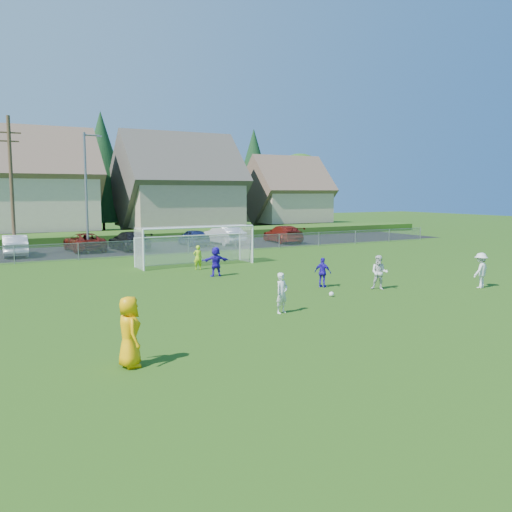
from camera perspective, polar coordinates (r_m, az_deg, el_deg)
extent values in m
plane|color=#193D0C|center=(21.09, 10.72, -6.03)|extent=(160.00, 160.00, 0.00)
plane|color=black|center=(45.46, -12.07, 0.79)|extent=(60.00, 60.00, 0.00)
cube|color=#1E420F|center=(52.61, -14.50, 1.96)|extent=(70.00, 6.00, 0.80)
sphere|color=white|center=(24.34, 7.94, -4.00)|extent=(0.22, 0.22, 0.22)
imported|color=#FFAA05|center=(14.83, -13.20, -7.78)|extent=(0.62, 0.94, 1.91)
imported|color=silver|center=(20.76, 2.73, -3.91)|extent=(0.66, 0.53, 1.57)
imported|color=silver|center=(26.35, 12.86, -1.71)|extent=(0.99, 1.01, 1.64)
imported|color=silver|center=(28.31, 22.57, -1.41)|extent=(1.22, 0.88, 1.71)
imported|color=#2A13B8|center=(26.54, 7.04, -1.73)|extent=(0.74, 0.92, 1.46)
imported|color=#2A13B8|center=(29.83, -4.25, -0.58)|extent=(1.58, 0.75, 1.64)
imported|color=#B2E41A|center=(32.51, -6.14, -0.15)|extent=(0.58, 0.43, 1.45)
imported|color=#BCBCBC|center=(42.86, -24.05, 1.03)|extent=(1.89, 4.76, 1.54)
imported|color=#551009|center=(44.40, -17.63, 1.41)|extent=(2.61, 5.24, 1.43)
imported|color=black|center=(44.25, -13.18, 1.58)|extent=(2.52, 5.35, 1.51)
imported|color=navy|center=(47.15, -6.62, 1.97)|extent=(1.67, 4.15, 1.41)
imported|color=silver|center=(47.96, -3.42, 2.22)|extent=(2.10, 5.12, 1.65)
imported|color=maroon|center=(49.71, 2.86, 2.33)|extent=(2.84, 5.59, 1.56)
cylinder|color=white|center=(32.38, -11.76, 0.59)|extent=(0.12, 0.12, 2.44)
cylinder|color=white|center=(35.24, -0.37, 1.23)|extent=(0.12, 0.12, 2.44)
cylinder|color=white|center=(33.54, -5.85, 3.00)|extent=(7.30, 0.12, 0.12)
cylinder|color=white|center=(34.13, -12.66, 0.34)|extent=(0.08, 0.08, 1.80)
cylinder|color=white|center=(36.86, -1.72, 0.97)|extent=(0.08, 0.08, 1.80)
cylinder|color=white|center=(35.25, -7.00, 2.12)|extent=(7.30, 0.08, 0.08)
cube|color=silver|center=(35.33, -6.98, 0.67)|extent=(7.30, 0.02, 1.80)
cube|color=silver|center=(33.24, -12.23, 0.74)|extent=(0.02, 1.80, 2.44)
cube|color=silver|center=(36.03, -1.06, 1.35)|extent=(0.02, 1.80, 2.44)
cube|color=silver|center=(34.37, -6.44, 3.08)|extent=(7.30, 1.80, 0.02)
cube|color=gray|center=(40.15, -9.79, 1.75)|extent=(52.00, 0.03, 0.03)
cube|color=gray|center=(40.20, -9.78, 0.93)|extent=(52.00, 0.02, 1.14)
cylinder|color=gray|center=(40.20, -9.78, 0.93)|extent=(0.06, 0.06, 1.20)
cylinder|color=gray|center=(54.60, 16.92, 2.26)|extent=(0.06, 0.06, 1.20)
cylinder|color=slate|center=(42.64, -17.44, 6.30)|extent=(0.18, 0.18, 9.00)
cylinder|color=slate|center=(42.95, -16.98, 12.06)|extent=(1.20, 0.12, 0.12)
cube|color=slate|center=(43.08, -16.18, 12.01)|extent=(0.36, 0.18, 0.12)
cylinder|color=#473321|center=(42.90, -24.33, 6.68)|extent=(0.26, 0.26, 10.00)
cube|color=#473321|center=(43.10, -24.58, 11.73)|extent=(1.60, 0.10, 0.10)
cube|color=#473321|center=(43.05, -24.54, 10.94)|extent=(1.30, 0.10, 0.10)
cube|color=#C6B58E|center=(59.19, -22.23, 5.24)|extent=(11.00, 9.00, 5.50)
pyramid|color=brown|center=(59.55, -22.57, 12.67)|extent=(12.10, 9.90, 4.96)
cube|color=tan|center=(61.89, -8.14, 5.49)|extent=(12.00, 10.00, 5.00)
pyramid|color=#4C473F|center=(62.24, -8.26, 12.89)|extent=(13.20, 11.00, 5.52)
cube|color=tan|center=(69.58, 3.22, 5.27)|extent=(9.00, 8.00, 4.00)
pyramid|color=brown|center=(69.70, 3.25, 10.55)|extent=(9.90, 8.80, 4.41)
cylinder|color=#382616|center=(67.06, -24.66, 2.73)|extent=(0.30, 0.30, 1.20)
cone|color=#143819|center=(66.97, -24.91, 7.85)|extent=(6.24, 6.24, 10.80)
cylinder|color=#382616|center=(65.66, -15.71, 3.02)|extent=(0.30, 0.30, 1.20)
cone|color=#143819|center=(65.60, -15.91, 9.04)|extent=(7.28, 7.28, 12.60)
cylinder|color=#382616|center=(70.47, -8.18, 4.57)|extent=(0.36, 0.36, 3.96)
sphere|color=#2B5B19|center=(70.45, -8.25, 8.50)|extent=(8.36, 8.36, 8.36)
cylinder|color=#382616|center=(72.95, -0.23, 3.62)|extent=(0.30, 0.30, 1.20)
cone|color=#143819|center=(72.88, -0.23, 8.69)|extent=(6.76, 6.76, 11.70)
cylinder|color=#382616|center=(77.91, 4.58, 4.69)|extent=(0.36, 0.36, 3.60)
sphere|color=#2B5B19|center=(77.87, 4.61, 7.92)|extent=(7.60, 7.60, 7.60)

